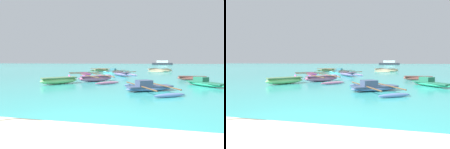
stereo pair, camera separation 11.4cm
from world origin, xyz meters
The scene contains 12 objects.
ground_plane centered at (0.00, 0.00, 0.00)m, with size 240.00×240.00×0.00m.
moored_boat_0 centered at (1.77, 6.98, 0.21)m, with size 3.39×4.32×0.63m.
moored_boat_1 centered at (-2.54, 10.87, 0.25)m, with size 4.28×4.55×0.54m.
moored_boat_2 centered at (-6.07, 25.68, 0.21)m, with size 4.49×3.83×0.46m.
moored_boat_3 centered at (-3.32, 23.43, 0.19)m, with size 3.62×3.95×0.59m.
moored_boat_4 centered at (5.51, 9.78, 0.21)m, with size 2.24×2.68×0.60m.
moored_boat_5 centered at (3.57, 26.26, 0.25)m, with size 4.01×4.33×0.54m.
moored_boat_6 centered at (-4.76, 8.74, 0.28)m, with size 2.45×2.49×0.50m.
moored_boat_7 centered at (-5.09, 15.19, 0.21)m, with size 4.35×3.84×0.45m.
moored_boat_8 centered at (5.56, 13.46, 0.22)m, with size 2.51×0.59×0.38m.
moored_boat_9 centered at (-1.35, 16.71, 0.25)m, with size 3.89×3.65×0.53m.
distant_ferry centered at (8.24, 82.75, 0.84)m, with size 9.34×2.05×2.05m.
Camera 2 is at (1.83, -3.09, 1.69)m, focal length 28.00 mm.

